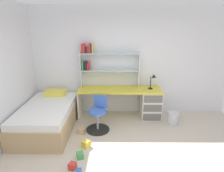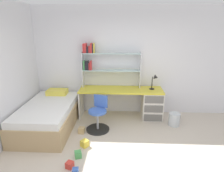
% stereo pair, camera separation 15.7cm
% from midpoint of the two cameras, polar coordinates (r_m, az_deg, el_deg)
% --- Properties ---
extents(ground_plane, '(5.51, 5.66, 0.02)m').
position_cam_midpoint_polar(ground_plane, '(3.38, 2.89, -24.20)').
color(ground_plane, beige).
extents(room_shell, '(5.51, 5.66, 2.74)m').
position_cam_midpoint_polar(room_shell, '(3.93, -14.68, 4.03)').
color(room_shell, silver).
rests_on(room_shell, ground_plane).
extents(desk, '(2.06, 0.60, 0.74)m').
position_cam_midpoint_polar(desk, '(4.93, 7.85, -4.47)').
color(desk, gold).
rests_on(desk, ground_plane).
extents(bookshelf_hutch, '(1.46, 0.22, 1.10)m').
position_cam_midpoint_polar(bookshelf_hutch, '(4.81, -4.23, 7.31)').
color(bookshelf_hutch, silver).
rests_on(bookshelf_hutch, desk).
extents(desk_lamp, '(0.20, 0.17, 0.38)m').
position_cam_midpoint_polar(desk_lamp, '(4.79, 11.30, 1.97)').
color(desk_lamp, black).
rests_on(desk_lamp, desk).
extents(swivel_chair, '(0.52, 0.52, 0.77)m').
position_cam_midpoint_polar(swivel_chair, '(4.34, -5.18, -9.24)').
color(swivel_chair, black).
rests_on(swivel_chair, ground_plane).
extents(bed_platform, '(1.10, 1.87, 0.69)m').
position_cam_midpoint_polar(bed_platform, '(4.64, -19.34, -8.61)').
color(bed_platform, tan).
rests_on(bed_platform, ground_plane).
extents(waste_bin, '(0.26, 0.26, 0.30)m').
position_cam_midpoint_polar(waste_bin, '(4.83, 16.74, -9.11)').
color(waste_bin, silver).
rests_on(waste_bin, ground_plane).
extents(toy_block_blue_0, '(0.10, 0.10, 0.09)m').
position_cam_midpoint_polar(toy_block_blue_0, '(3.35, -11.29, -23.74)').
color(toy_block_blue_0, '#3860B7').
rests_on(toy_block_blue_0, ground_plane).
extents(toy_block_natural_1, '(0.14, 0.14, 0.13)m').
position_cam_midpoint_polar(toy_block_natural_1, '(4.34, -10.00, -12.97)').
color(toy_block_natural_1, tan).
rests_on(toy_block_natural_1, ground_plane).
extents(toy_block_green_2, '(0.15, 0.15, 0.11)m').
position_cam_midpoint_polar(toy_block_green_2, '(3.66, -10.72, -19.52)').
color(toy_block_green_2, '#479E51').
rests_on(toy_block_green_2, ground_plane).
extents(toy_block_red_3, '(0.14, 0.14, 0.11)m').
position_cam_midpoint_polar(toy_block_red_3, '(3.46, -13.02, -22.12)').
color(toy_block_red_3, red).
rests_on(toy_block_red_3, ground_plane).
extents(toy_block_yellow_4, '(0.18, 0.18, 0.13)m').
position_cam_midpoint_polar(toy_block_yellow_4, '(3.91, -8.94, -16.62)').
color(toy_block_yellow_4, gold).
rests_on(toy_block_yellow_4, ground_plane).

